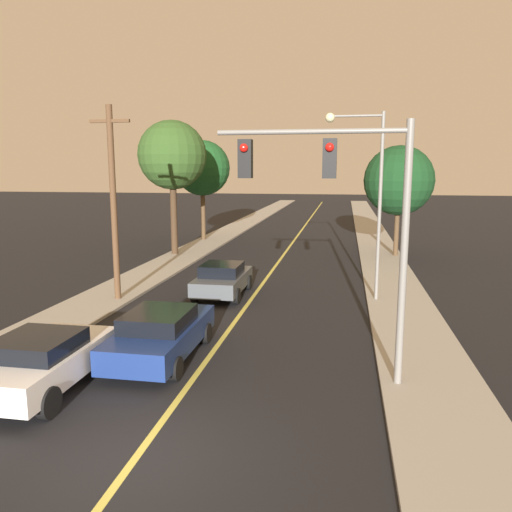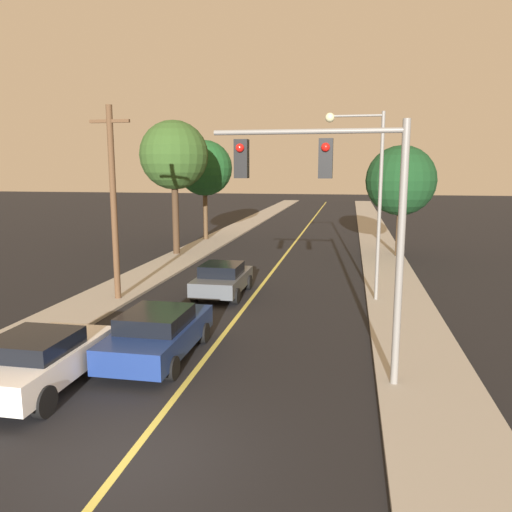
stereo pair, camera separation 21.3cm
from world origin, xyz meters
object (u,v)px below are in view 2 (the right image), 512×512
(traffic_signal_mast, at_px, (339,199))
(tree_left_near, at_px, (174,156))
(car_near_lane_front, at_px, (158,333))
(tree_left_far, at_px, (205,168))
(car_near_lane_second, at_px, (223,279))
(streetlamp_right, at_px, (367,180))
(tree_right_near, at_px, (401,181))
(utility_pole_left, at_px, (113,200))
(car_outer_lane_front, at_px, (39,360))

(traffic_signal_mast, height_order, tree_left_near, tree_left_near)
(car_near_lane_front, xyz_separation_m, traffic_signal_mast, (4.86, -0.79, 3.79))
(traffic_signal_mast, distance_m, tree_left_far, 25.56)
(car_near_lane_second, distance_m, traffic_signal_mast, 10.02)
(streetlamp_right, height_order, tree_right_near, streetlamp_right)
(utility_pole_left, xyz_separation_m, tree_right_near, (11.88, 12.36, 0.54))
(tree_left_far, bearing_deg, traffic_signal_mast, -66.60)
(car_outer_lane_front, xyz_separation_m, tree_left_near, (-3.24, 18.65, 5.25))
(car_near_lane_second, distance_m, tree_left_far, 17.06)
(streetlamp_right, height_order, tree_left_far, streetlamp_right)
(car_outer_lane_front, height_order, streetlamp_right, streetlamp_right)
(tree_left_near, bearing_deg, tree_right_near, 7.18)
(tree_left_near, distance_m, tree_left_far, 6.50)
(traffic_signal_mast, bearing_deg, tree_left_far, 113.40)
(car_near_lane_front, bearing_deg, tree_right_near, 65.96)
(car_near_lane_front, xyz_separation_m, tree_left_near, (-5.26, 16.20, 5.27))
(car_near_lane_second, bearing_deg, car_outer_lane_front, -101.94)
(car_near_lane_second, relative_size, car_outer_lane_front, 0.99)
(traffic_signal_mast, distance_m, tree_left_near, 19.83)
(streetlamp_right, bearing_deg, utility_pole_left, -169.86)
(tree_left_near, bearing_deg, utility_pole_left, -82.80)
(streetlamp_right, height_order, utility_pole_left, utility_pole_left)
(car_near_lane_front, bearing_deg, car_near_lane_second, 90.00)
(car_near_lane_front, distance_m, tree_left_near, 17.83)
(tree_left_near, xyz_separation_m, tree_right_near, (13.23, 1.67, -1.45))
(car_outer_lane_front, relative_size, tree_left_near, 0.50)
(tree_right_near, bearing_deg, tree_left_near, -172.82)
(utility_pole_left, distance_m, tree_right_near, 17.15)
(tree_left_far, distance_m, tree_right_near, 14.12)
(car_outer_lane_front, height_order, traffic_signal_mast, traffic_signal_mast)
(tree_right_near, bearing_deg, utility_pole_left, -133.87)
(utility_pole_left, distance_m, tree_left_far, 17.25)
(car_outer_lane_front, distance_m, tree_left_far, 25.72)
(traffic_signal_mast, bearing_deg, car_near_lane_second, 121.63)
(car_outer_lane_front, distance_m, streetlamp_right, 13.02)
(car_outer_lane_front, xyz_separation_m, tree_right_near, (9.99, 20.31, 3.80))
(tree_left_far, bearing_deg, tree_left_near, -89.70)
(car_outer_lane_front, distance_m, utility_pole_left, 8.81)
(car_near_lane_front, distance_m, streetlamp_right, 10.06)
(car_outer_lane_front, relative_size, utility_pole_left, 0.53)
(car_near_lane_front, bearing_deg, streetlamp_right, 51.77)
(utility_pole_left, height_order, tree_right_near, utility_pole_left)
(car_near_lane_second, relative_size, tree_left_far, 0.55)
(traffic_signal_mast, relative_size, utility_pole_left, 0.83)
(traffic_signal_mast, relative_size, tree_left_near, 0.78)
(car_near_lane_front, xyz_separation_m, tree_left_far, (-5.29, 22.66, 4.55))
(utility_pole_left, bearing_deg, tree_left_far, 94.62)
(streetlamp_right, distance_m, tree_left_far, 18.95)
(car_near_lane_second, relative_size, streetlamp_right, 0.55)
(traffic_signal_mast, height_order, streetlamp_right, streetlamp_right)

